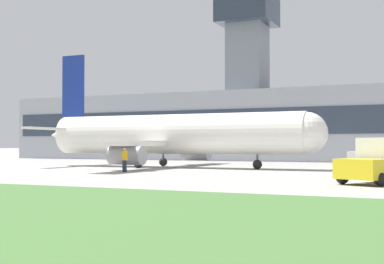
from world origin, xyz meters
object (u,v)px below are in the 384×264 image
(pushback_tug, at_px, (371,159))
(ground_crew_person, at_px, (125,160))
(baggage_truck, at_px, (384,161))
(airplane, at_px, (170,135))

(pushback_tug, xyz_separation_m, ground_crew_person, (-16.73, -11.40, 0.03))
(pushback_tug, bearing_deg, ground_crew_person, -145.71)
(baggage_truck, height_order, ground_crew_person, baggage_truck)
(pushback_tug, bearing_deg, baggage_truck, -81.66)
(airplane, height_order, ground_crew_person, airplane)
(pushback_tug, distance_m, ground_crew_person, 20.24)
(ground_crew_person, bearing_deg, pushback_tug, 34.29)
(baggage_truck, bearing_deg, pushback_tug, 98.34)
(baggage_truck, bearing_deg, airplane, 146.68)
(baggage_truck, relative_size, ground_crew_person, 3.18)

